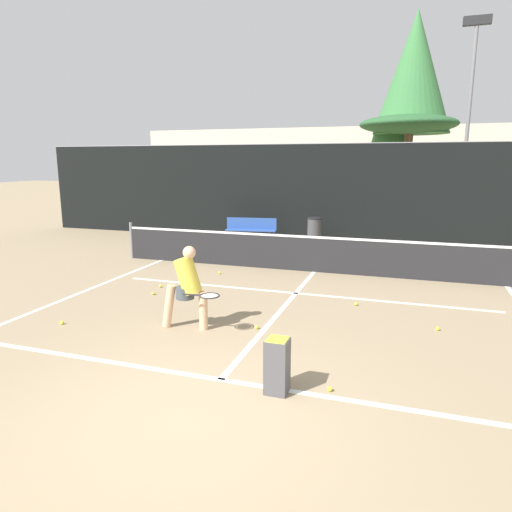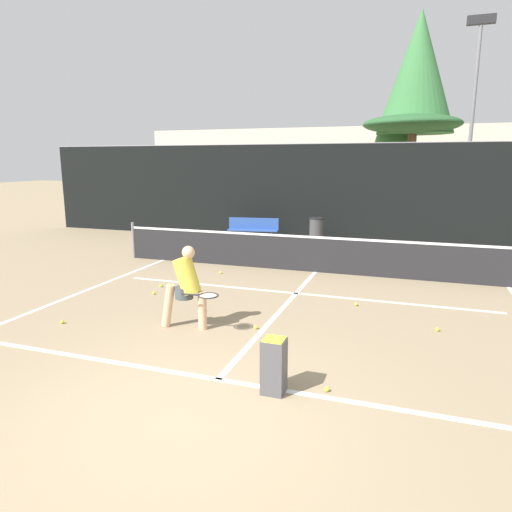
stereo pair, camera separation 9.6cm
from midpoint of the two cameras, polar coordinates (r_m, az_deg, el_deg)
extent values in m
plane|color=#937F60|center=(5.52, -8.53, -19.39)|extent=(100.00, 100.00, 0.00)
cube|color=white|center=(6.29, -4.30, -15.13)|extent=(11.00, 0.10, 0.01)
cube|color=white|center=(10.07, 5.30, -4.66)|extent=(8.25, 0.10, 0.01)
cube|color=white|center=(9.06, 3.65, -6.52)|extent=(0.10, 6.33, 0.01)
cube|color=white|center=(11.07, -19.52, -3.77)|extent=(0.10, 7.33, 0.01)
cylinder|color=slate|center=(14.03, -14.88, 1.93)|extent=(0.09, 0.09, 1.07)
cube|color=#232326|center=(11.92, 7.72, 0.22)|extent=(11.00, 0.02, 0.95)
cube|color=white|center=(11.84, 7.78, 2.33)|extent=(11.00, 0.03, 0.06)
cube|color=black|center=(16.24, 11.07, 7.56)|extent=(24.00, 0.06, 3.41)
cylinder|color=slate|center=(16.21, 11.32, 13.64)|extent=(24.00, 0.04, 0.04)
cylinder|color=#DBAD84|center=(7.91, -6.37, -6.80)|extent=(0.15, 0.15, 0.67)
cylinder|color=#DBAD84|center=(8.10, -10.59, -6.13)|extent=(0.29, 0.18, 0.78)
cylinder|color=#3F474C|center=(7.92, -8.63, -4.55)|extent=(0.31, 0.31, 0.20)
cylinder|color=yellow|center=(7.82, -8.29, -2.43)|extent=(0.49, 0.35, 0.69)
sphere|color=#DBAD84|center=(7.72, -8.09, 0.46)|extent=(0.22, 0.22, 0.22)
cylinder|color=#262628|center=(7.62, -7.85, -4.79)|extent=(0.30, 0.07, 0.03)
torus|color=#262628|center=(7.53, -5.60, -4.94)|extent=(0.39, 0.39, 0.02)
cylinder|color=beige|center=(7.53, -5.60, -4.94)|extent=(0.29, 0.29, 0.01)
sphere|color=#D1E033|center=(9.40, 12.68, -5.90)|extent=(0.07, 0.07, 0.07)
sphere|color=#D1E033|center=(10.17, -12.40, -4.54)|extent=(0.07, 0.07, 0.07)
sphere|color=#D1E033|center=(8.89, -22.79, -7.61)|extent=(0.07, 0.07, 0.07)
sphere|color=#D1E033|center=(7.96, 0.30, -8.90)|extent=(0.07, 0.07, 0.07)
sphere|color=#D1E033|center=(8.91, -6.23, -6.69)|extent=(0.07, 0.07, 0.07)
sphere|color=#D1E033|center=(6.05, 9.30, -16.11)|extent=(0.07, 0.07, 0.07)
sphere|color=#D1E033|center=(8.47, 22.04, -8.50)|extent=(0.07, 0.07, 0.07)
sphere|color=#D1E033|center=(10.72, -11.53, -3.66)|extent=(0.07, 0.07, 0.07)
sphere|color=#D1E033|center=(11.74, -4.22, -2.09)|extent=(0.07, 0.07, 0.07)
cube|color=#4C4C51|center=(5.83, 2.74, -13.59)|extent=(0.28, 0.28, 0.70)
cube|color=#D1E033|center=(5.69, 2.77, -10.59)|extent=(0.25, 0.25, 0.06)
cube|color=#2D519E|center=(16.14, -0.24, 3.24)|extent=(1.82, 0.62, 0.04)
cube|color=#2D519E|center=(16.29, -0.12, 4.06)|extent=(1.78, 0.31, 0.42)
cube|color=#333338|center=(16.32, -2.71, 2.54)|extent=(0.06, 0.32, 0.44)
cube|color=#333338|center=(16.06, 2.27, 2.39)|extent=(0.06, 0.32, 0.44)
cylinder|color=#3F3F42|center=(15.64, 7.72, 2.94)|extent=(0.47, 0.47, 0.93)
cylinder|color=black|center=(15.57, 7.77, 4.70)|extent=(0.49, 0.49, 0.04)
cube|color=#B7B7BC|center=(20.30, 0.80, 5.04)|extent=(1.86, 4.43, 0.90)
cube|color=#1E2328|center=(20.02, 0.61, 7.10)|extent=(1.56, 2.66, 0.60)
cylinder|color=black|center=(21.43, 4.12, 4.96)|extent=(0.18, 0.60, 0.60)
cylinder|color=black|center=(18.73, 1.88, 3.99)|extent=(0.18, 0.60, 0.60)
cylinder|color=slate|center=(22.48, 25.42, 14.13)|extent=(0.16, 0.16, 8.37)
cube|color=#262628|center=(23.15, 26.47, 24.94)|extent=(1.10, 0.24, 0.36)
cylinder|color=brown|center=(24.22, 18.61, 9.49)|extent=(0.28, 0.28, 4.24)
ellipsoid|color=#28562D|center=(24.27, 19.00, 15.32)|extent=(4.66, 4.66, 0.90)
cylinder|color=brown|center=(25.09, 18.93, 9.47)|extent=(0.28, 0.28, 4.18)
cone|color=#38753D|center=(25.44, 19.74, 20.81)|extent=(3.76, 3.76, 5.85)
cylinder|color=brown|center=(25.90, 16.56, 8.19)|extent=(0.28, 0.28, 2.85)
cone|color=#477F42|center=(25.94, 17.02, 15.76)|extent=(2.57, 2.57, 4.00)
cube|color=beige|center=(34.85, 15.57, 11.01)|extent=(36.00, 2.40, 5.22)
camera|label=1|loc=(0.05, -89.70, 0.06)|focal=32.00mm
camera|label=2|loc=(0.05, 90.30, -0.06)|focal=32.00mm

